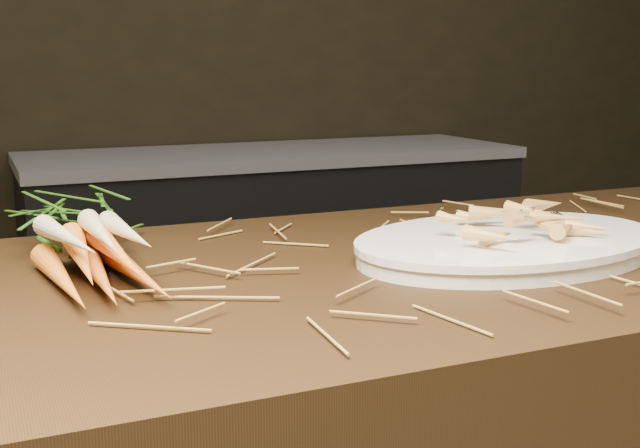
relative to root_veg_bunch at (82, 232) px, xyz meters
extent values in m
cube|color=black|center=(0.92, 1.74, -0.54)|extent=(1.80, 0.60, 0.80)
cube|color=#99999E|center=(0.92, 1.74, -0.12)|extent=(1.82, 0.62, 0.04)
cone|color=orange|center=(-0.04, -0.13, -0.03)|extent=(0.05, 0.25, 0.03)
cone|color=orange|center=(0.00, -0.13, -0.03)|extent=(0.04, 0.25, 0.03)
cone|color=orange|center=(0.04, -0.13, -0.03)|extent=(0.06, 0.25, 0.03)
cone|color=orange|center=(-0.02, -0.14, 0.00)|extent=(0.04, 0.25, 0.03)
cone|color=orange|center=(0.02, -0.14, 0.00)|extent=(0.04, 0.25, 0.03)
cone|color=beige|center=(-0.03, -0.12, 0.02)|extent=(0.06, 0.24, 0.04)
cone|color=beige|center=(0.01, -0.13, 0.02)|extent=(0.03, 0.24, 0.04)
cone|color=beige|center=(0.04, -0.12, 0.02)|extent=(0.03, 0.24, 0.04)
ellipsoid|color=#355F19|center=(0.00, 0.09, 0.00)|extent=(0.16, 0.22, 0.08)
cube|color=silver|center=(0.69, -0.19, -0.02)|extent=(0.08, 0.16, 0.00)
camera|label=1|loc=(-0.13, -1.04, 0.21)|focal=45.00mm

